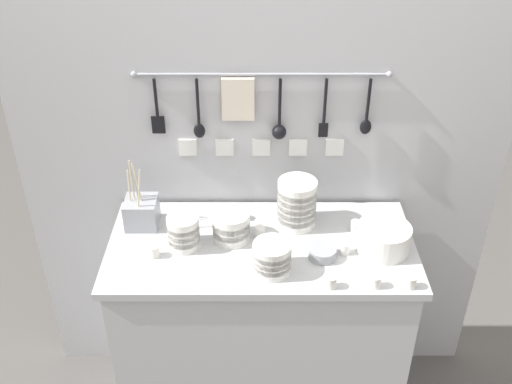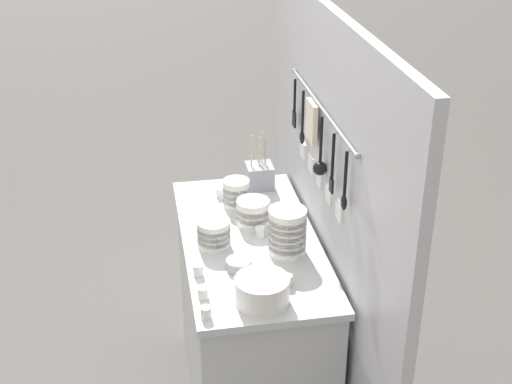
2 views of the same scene
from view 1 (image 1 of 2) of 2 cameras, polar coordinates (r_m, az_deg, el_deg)
The scene contains 18 objects.
counter at distance 2.56m, azimuth 0.60°, elevation -13.23°, with size 1.15×0.56×0.94m.
back_wall at distance 2.50m, azimuth 0.62°, elevation -0.50°, with size 1.95×0.09×1.87m.
bowl_stack_wide_centre at distance 2.24m, azimuth -2.24°, elevation -3.26°, with size 0.14×0.14×0.11m.
bowl_stack_nested_right at distance 2.21m, azimuth -6.78°, elevation -3.78°, with size 0.12×0.12×0.13m.
bowl_stack_short_front at distance 2.09m, azimuth 1.66°, elevation -6.27°, with size 0.13×0.13×0.12m.
bowl_stack_back_corner at distance 2.29m, azimuth 4.05°, elevation -1.07°, with size 0.15×0.15×0.19m.
plate_stack at distance 2.24m, azimuth 12.19°, elevation -4.35°, with size 0.20×0.20×0.10m.
steel_mixing_bowl at distance 2.18m, azimuth 6.47°, elevation -5.80°, with size 0.10×0.10×0.04m.
cutlery_caddy at distance 2.35m, azimuth -10.69°, elevation -1.86°, with size 0.12×0.12×0.27m.
cup_front_right at distance 2.36m, azimuth -1.46°, elevation -2.14°, with size 0.04×0.04×0.04m.
cup_edge_near at distance 2.21m, azimuth 8.58°, elevation -5.34°, with size 0.04×0.04×0.04m.
cup_by_caddy at distance 2.11m, azimuth 14.64°, elevation -8.32°, with size 0.04×0.04×0.04m.
cup_edge_far at distance 2.20m, azimuth -9.53°, elevation -5.57°, with size 0.04×0.04×0.04m.
cup_back_right at distance 2.33m, azimuth 9.59°, elevation -3.25°, with size 0.04×0.04×0.04m.
cup_front_left at distance 2.09m, azimuth 11.46°, elevation -8.37°, with size 0.04×0.04×0.04m.
cup_beside_plates at distance 2.37m, azimuth -4.01°, elevation -2.11°, with size 0.04×0.04×0.04m.
cup_mid_row at distance 2.26m, azimuth 0.51°, elevation -3.83°, with size 0.04×0.04×0.04m.
cup_centre at distance 2.06m, azimuth 7.28°, elevation -8.51°, with size 0.04×0.04×0.04m.
Camera 1 is at (-0.02, -1.77, 2.32)m, focal length 42.00 mm.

